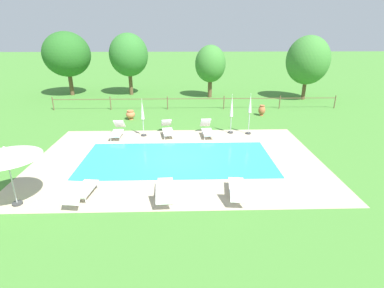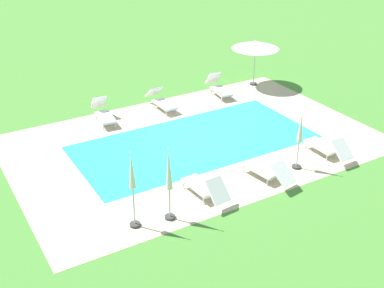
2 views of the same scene
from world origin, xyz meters
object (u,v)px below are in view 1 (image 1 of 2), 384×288
Objects in this scene: sun_lounger_north_far at (167,129)px; sun_lounger_north_end at (165,188)px; sun_lounger_south_near_corner at (118,131)px; terracotta_urn_by_tree at (131,115)px; patio_umbrella_closed_row_mid_west at (250,109)px; tree_west_mid at (67,54)px; terracotta_urn_near_fence at (262,110)px; sun_lounger_north_near_steps at (237,188)px; patio_umbrella_closed_row_centre at (143,114)px; patio_umbrella_open_foreground at (5,153)px; tree_far_west at (210,64)px; sun_lounger_north_mid at (207,129)px; tree_east_mid at (129,55)px; patio_umbrella_closed_row_west at (232,110)px; sun_lounger_south_mid at (82,190)px; tree_centre at (308,60)px.

sun_lounger_north_far is 7.23m from sun_lounger_north_end.
sun_lounger_south_near_corner is 3.68m from terracotta_urn_by_tree.
patio_umbrella_closed_row_mid_west is 19.39m from tree_west_mid.
terracotta_urn_near_fence is 9.59m from terracotta_urn_by_tree.
sun_lounger_north_near_steps is 8.46m from patio_umbrella_closed_row_centre.
sun_lounger_north_end is 5.62m from patio_umbrella_open_foreground.
tree_far_west is 0.81× the size of tree_west_mid.
sun_lounger_north_far is 5.07m from patio_umbrella_closed_row_mid_west.
sun_lounger_south_near_corner is at bearing -179.45° from sun_lounger_north_mid.
tree_west_mid is 5.77m from tree_east_mid.
sun_lounger_north_end is 7.37m from patio_umbrella_closed_row_centre.
patio_umbrella_closed_row_west is 7.48m from terracotta_urn_by_tree.
tree_west_mid is at bearing 109.91° from sun_lounger_south_mid.
sun_lounger_north_end is 0.36× the size of tree_centre.
sun_lounger_south_near_corner is at bearing 90.91° from sun_lounger_south_mid.
tree_far_west is at bearing 72.32° from sun_lounger_north_far.
sun_lounger_north_far is at bearing -179.21° from patio_umbrella_closed_row_mid_west.
tree_west_mid is (-13.80, 12.04, 2.37)m from patio_umbrella_closed_row_west.
tree_far_west is 13.51m from tree_west_mid.
patio_umbrella_closed_row_centre reaches higher than sun_lounger_south_mid.
sun_lounger_north_near_steps is 7.14m from sun_lounger_north_mid.
patio_umbrella_closed_row_centre is at bearing 3.41° from sun_lounger_south_near_corner.
sun_lounger_south_near_corner is 7.97m from patio_umbrella_closed_row_mid_west.
patio_umbrella_closed_row_centre is 0.48× the size of tree_far_west.
terracotta_urn_near_fence is at bearing 53.67° from patio_umbrella_closed_row_west.
tree_east_mid is at bearing 126.49° from patio_umbrella_closed_row_mid_west.
tree_centre is at bearing 39.00° from sun_lounger_north_far.
sun_lounger_north_near_steps reaches higher than terracotta_urn_near_fence.
sun_lounger_north_mid is 0.35× the size of tree_centre.
sun_lounger_south_near_corner is at bearing -176.59° from patio_umbrella_closed_row_centre.
sun_lounger_north_mid is at bearing -134.25° from tree_centre.
patio_umbrella_closed_row_mid_west is 0.42× the size of tree_west_mid.
sun_lounger_south_near_corner is 1.82m from patio_umbrella_closed_row_centre.
sun_lounger_north_end is (-2.13, -7.07, -0.01)m from sun_lounger_north_mid.
sun_lounger_south_near_corner is at bearing -178.01° from patio_umbrella_closed_row_mid_west.
patio_umbrella_open_foreground is at bearing -172.70° from sun_lounger_south_mid.
sun_lounger_north_mid is at bearing -135.19° from terracotta_urn_near_fence.
patio_umbrella_closed_row_mid_west is 8.52m from terracotta_urn_by_tree.
patio_umbrella_closed_row_centre is at bearing -175.41° from sun_lounger_north_far.
patio_umbrella_closed_row_west is 0.51× the size of tree_far_west.
patio_umbrella_closed_row_centre is at bearing -55.59° from tree_west_mid.
sun_lounger_south_near_corner is at bearing -92.49° from terracotta_urn_by_tree.
patio_umbrella_closed_row_mid_west is 0.44× the size of tree_centre.
patio_umbrella_closed_row_centre is 0.38× the size of tree_west_mid.
patio_umbrella_closed_row_centre reaches higher than sun_lounger_north_near_steps.
patio_umbrella_closed_row_mid_west reaches higher than sun_lounger_north_far.
sun_lounger_north_near_steps is at bearing -69.99° from tree_east_mid.
patio_umbrella_open_foreground is 11.93m from patio_umbrella_closed_row_west.
sun_lounger_north_near_steps is 0.98× the size of sun_lounger_south_near_corner.
sun_lounger_north_end is (0.25, -7.23, 0.00)m from sun_lounger_north_far.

